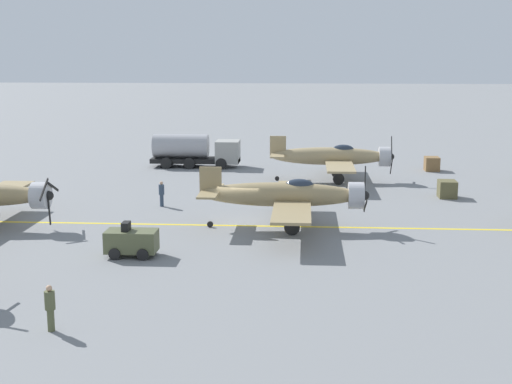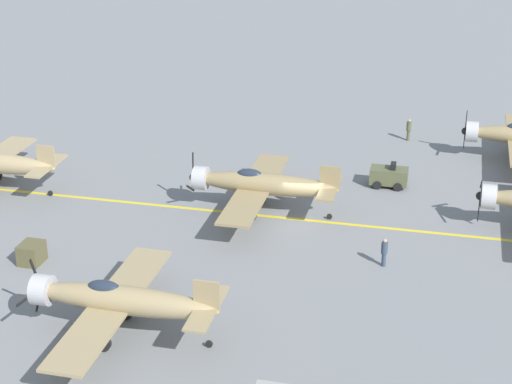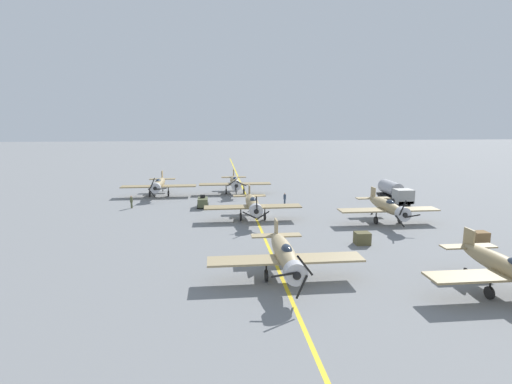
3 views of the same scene
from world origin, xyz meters
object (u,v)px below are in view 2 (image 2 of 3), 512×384
(tow_tractor, at_px, (389,176))
(ground_crew_inspecting, at_px, (409,129))
(airplane_mid_center, at_px, (261,184))
(supply_crate_mid_lane, at_px, (32,253))
(ground_crew_walking, at_px, (384,251))
(airplane_mid_left, at_px, (119,300))

(tow_tractor, height_order, ground_crew_inspecting, same)
(airplane_mid_center, relative_size, ground_crew_inspecting, 6.69)
(supply_crate_mid_lane, bearing_deg, ground_crew_inspecting, -36.71)
(ground_crew_walking, xyz_separation_m, ground_crew_inspecting, (22.02, 0.21, 0.04))
(tow_tractor, height_order, supply_crate_mid_lane, tow_tractor)
(ground_crew_inspecting, bearing_deg, tow_tractor, 176.39)
(airplane_mid_left, bearing_deg, airplane_mid_center, -2.45)
(ground_crew_walking, bearing_deg, supply_crate_mid_lane, 102.34)
(ground_crew_walking, relative_size, supply_crate_mid_lane, 1.16)
(ground_crew_inspecting, bearing_deg, ground_crew_walking, -179.46)
(airplane_mid_left, distance_m, ground_crew_inspecting, 34.50)
(airplane_mid_left, xyz_separation_m, tow_tractor, (22.38, -11.13, -1.22))
(ground_crew_inspecting, bearing_deg, airplane_mid_left, 160.05)
(ground_crew_walking, height_order, ground_crew_inspecting, ground_crew_inspecting)
(tow_tractor, distance_m, ground_crew_walking, 12.02)
(airplane_mid_center, height_order, ground_crew_walking, airplane_mid_center)
(airplane_mid_left, distance_m, airplane_mid_center, 16.35)
(tow_tractor, relative_size, ground_crew_inspecting, 1.45)
(tow_tractor, xyz_separation_m, ground_crew_walking, (-11.99, -0.84, 0.15))
(airplane_mid_left, distance_m, ground_crew_walking, 15.89)
(airplane_mid_left, height_order, airplane_mid_center, airplane_mid_center)
(airplane_mid_left, bearing_deg, tow_tractor, -16.97)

